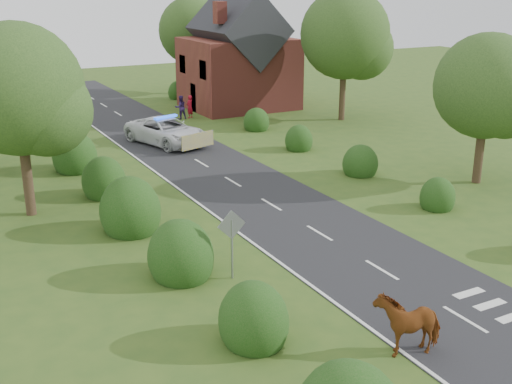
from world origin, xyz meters
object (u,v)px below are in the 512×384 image
police_van (166,131)px  pedestrian_red (190,107)px  pedestrian_purple (181,107)px  road_sign (232,234)px  cow (408,325)px

police_van → pedestrian_red: bearing=39.4°
pedestrian_purple → police_van: bearing=63.0°
road_sign → police_van: road_sign is taller
cow → pedestrian_red: 33.05m
cow → pedestrian_purple: pedestrian_purple is taller
road_sign → police_van: 19.80m
cow → pedestrian_red: pedestrian_red is taller
police_van → pedestrian_purple: police_van is taller
police_van → road_sign: bearing=-121.6°
cow → police_van: bearing=-174.8°
road_sign → pedestrian_purple: 27.30m
cow → pedestrian_red: size_ratio=1.21×
police_van → pedestrian_red: 8.09m
cow → pedestrian_purple: 32.87m
pedestrian_red → police_van: bearing=25.2°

